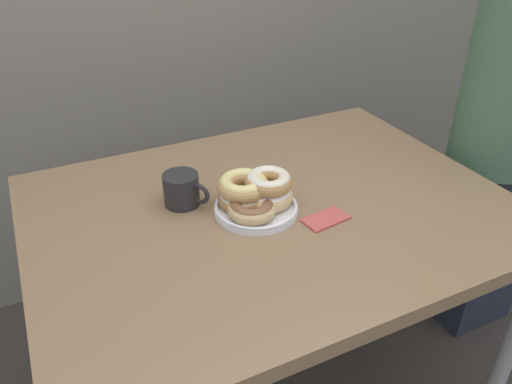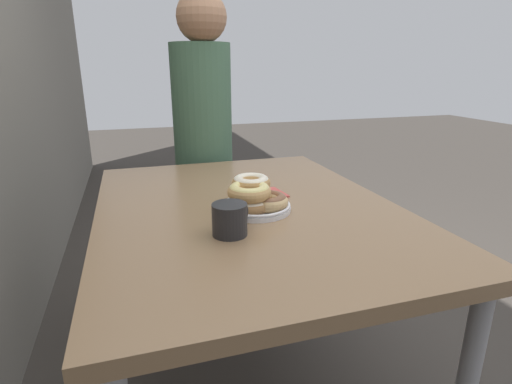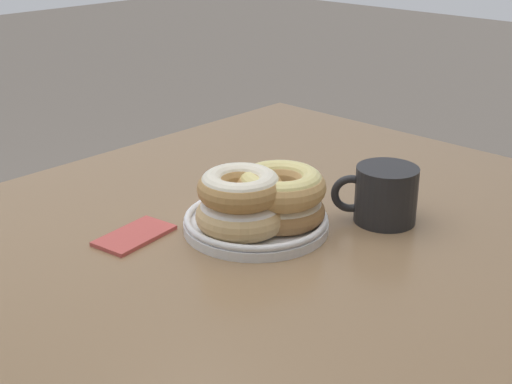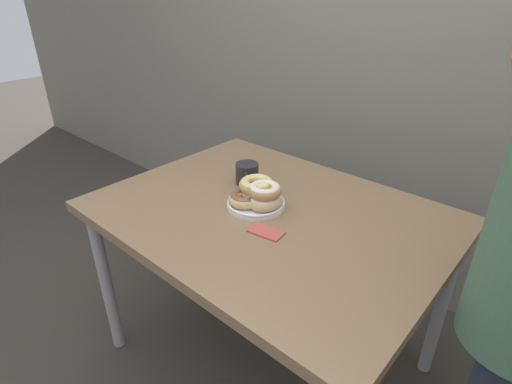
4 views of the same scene
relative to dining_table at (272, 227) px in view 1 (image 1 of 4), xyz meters
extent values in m
cube|color=#846647|center=(0.00, 0.00, 0.05)|extent=(1.24, 0.93, 0.04)
cylinder|color=#99999E|center=(0.56, -0.41, -0.33)|extent=(0.05, 0.05, 0.72)
cylinder|color=#99999E|center=(-0.56, 0.41, -0.33)|extent=(0.05, 0.05, 0.72)
cylinder|color=#99999E|center=(0.56, 0.41, -0.33)|extent=(0.05, 0.05, 0.72)
cylinder|color=white|center=(-0.05, -0.01, 0.08)|extent=(0.22, 0.22, 0.01)
torus|color=white|center=(-0.05, -0.01, 0.09)|extent=(0.21, 0.21, 0.01)
torus|color=#D6B27A|center=(-0.02, -0.01, 0.11)|extent=(0.18, 0.18, 0.04)
torus|color=white|center=(-0.02, -0.01, 0.11)|extent=(0.17, 0.17, 0.03)
torus|color=#9E7042|center=(-0.08, 0.02, 0.10)|extent=(0.15, 0.15, 0.03)
torus|color=silver|center=(-0.08, 0.02, 0.11)|extent=(0.14, 0.14, 0.03)
torus|color=#D6B27A|center=(-0.08, -0.04, 0.11)|extent=(0.15, 0.15, 0.04)
torus|color=brown|center=(-0.08, -0.04, 0.11)|extent=(0.14, 0.14, 0.03)
torus|color=#B2844C|center=(-0.02, -0.01, 0.15)|extent=(0.17, 0.17, 0.04)
torus|color=silver|center=(-0.02, -0.01, 0.16)|extent=(0.16, 0.16, 0.03)
torus|color=tan|center=(-0.08, 0.02, 0.14)|extent=(0.15, 0.15, 0.04)
torus|color=#E0D17F|center=(-0.08, 0.02, 0.15)|extent=(0.14, 0.14, 0.03)
cylinder|color=#232326|center=(-0.21, 0.11, 0.11)|extent=(0.09, 0.09, 0.09)
cylinder|color=#382114|center=(-0.21, 0.11, 0.15)|extent=(0.08, 0.08, 0.00)
torus|color=#232326|center=(-0.18, 0.07, 0.11)|extent=(0.05, 0.05, 0.06)
cube|color=#232838|center=(0.89, 0.00, -0.34)|extent=(0.28, 0.20, 0.70)
cube|color=#BC4C47|center=(0.09, -0.12, 0.07)|extent=(0.12, 0.08, 0.01)
camera|label=1|loc=(-0.52, -0.97, 0.78)|focal=35.00mm
camera|label=2|loc=(-1.17, 0.33, 0.50)|focal=28.00mm
camera|label=3|loc=(0.65, 0.65, 0.52)|focal=50.00mm
camera|label=4|loc=(0.80, -0.97, 0.80)|focal=28.00mm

